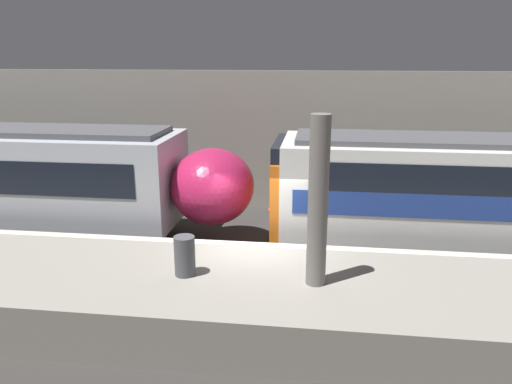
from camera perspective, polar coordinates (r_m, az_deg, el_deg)
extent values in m
plane|color=#33302D|center=(12.81, -0.05, -10.21)|extent=(120.00, 120.00, 0.00)
cube|color=gray|center=(10.87, -1.42, -12.07)|extent=(40.00, 3.85, 1.06)
cube|color=beige|center=(12.24, -0.15, -6.01)|extent=(40.00, 0.30, 0.01)
cube|color=#9E998E|center=(18.09, 2.60, 5.79)|extent=(50.00, 0.15, 4.99)
cylinder|color=slate|center=(9.76, 7.10, -1.19)|extent=(0.40, 0.40, 3.43)
ellipsoid|color=#B21E4C|center=(14.57, -4.99, 0.67)|extent=(2.42, 2.75, 2.21)
sphere|color=#F2EFCC|center=(14.51, -1.28, -0.96)|extent=(0.20, 0.20, 0.20)
cube|color=orange|center=(14.31, 2.66, 0.10)|extent=(0.25, 2.93, 2.10)
cube|color=black|center=(14.06, 2.71, 4.23)|extent=(0.25, 2.63, 0.84)
sphere|color=#EA4C42|center=(13.78, 1.75, -2.09)|extent=(0.18, 0.18, 0.18)
sphere|color=#EA4C42|center=(15.07, 2.27, -0.54)|extent=(0.18, 0.18, 0.18)
cylinder|color=#4C4C51|center=(10.62, -8.15, -7.23)|extent=(0.44, 0.44, 0.85)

